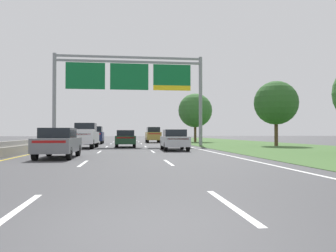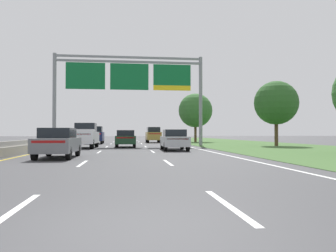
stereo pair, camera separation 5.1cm
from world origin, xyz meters
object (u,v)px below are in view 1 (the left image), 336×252
overhead_sign_gantry (129,81)px  car_grey_left_lane_sedan (58,142)px  pickup_truck_white (85,136)px  car_navy_left_lane_suv (95,135)px  roadside_tree_mid (276,103)px  car_gold_right_lane_suv (153,135)px  car_silver_right_lane_sedan (174,140)px  roadside_tree_far (195,110)px  car_darkgreen_centre_lane_sedan (126,138)px

overhead_sign_gantry → car_grey_left_lane_sedan: bearing=-103.5°
pickup_truck_white → car_navy_left_lane_suv: 12.08m
overhead_sign_gantry → car_grey_left_lane_sedan: size_ratio=3.42×
car_navy_left_lane_suv → roadside_tree_mid: 21.37m
car_navy_left_lane_suv → roadside_tree_mid: bearing=-118.4°
car_gold_right_lane_suv → car_silver_right_lane_sedan: 21.02m
car_silver_right_lane_sedan → roadside_tree_far: 23.84m
roadside_tree_far → pickup_truck_white: bearing=-127.0°
pickup_truck_white → car_grey_left_lane_sedan: size_ratio=1.23×
car_grey_left_lane_sedan → roadside_tree_far: (13.44, 29.77, 3.75)m
roadside_tree_far → roadside_tree_mid: bearing=-71.8°
roadside_tree_mid → car_darkgreen_centre_lane_sedan: bearing=-177.2°
car_grey_left_lane_sedan → car_silver_right_lane_sedan: same height
overhead_sign_gantry → car_silver_right_lane_sedan: bearing=-69.7°
overhead_sign_gantry → car_gold_right_lane_suv: 13.67m
car_darkgreen_centre_lane_sedan → roadside_tree_far: bearing=-31.3°
car_gold_right_lane_suv → roadside_tree_far: roadside_tree_far is taller
overhead_sign_gantry → car_gold_right_lane_suv: size_ratio=3.20×
pickup_truck_white → car_grey_left_lane_sedan: pickup_truck_white is taller
overhead_sign_gantry → pickup_truck_white: overhead_sign_gantry is taller
pickup_truck_white → car_navy_left_lane_suv: (-0.14, 12.07, 0.02)m
pickup_truck_white → car_silver_right_lane_sedan: pickup_truck_white is taller
roadside_tree_far → car_grey_left_lane_sedan: bearing=-114.3°
overhead_sign_gantry → pickup_truck_white: size_ratio=2.77×
pickup_truck_white → car_darkgreen_centre_lane_sedan: pickup_truck_white is taller
roadside_tree_mid → roadside_tree_far: roadside_tree_far is taller
car_silver_right_lane_sedan → car_navy_left_lane_suv: bearing=24.8°
car_navy_left_lane_suv → roadside_tree_far: size_ratio=0.67×
pickup_truck_white → car_grey_left_lane_sedan: (0.05, -11.90, -0.26)m
car_gold_right_lane_suv → roadside_tree_far: (6.22, 1.67, 3.47)m
overhead_sign_gantry → car_silver_right_lane_sedan: overhead_sign_gantry is taller
car_gold_right_lane_suv → roadside_tree_mid: size_ratio=0.72×
car_darkgreen_centre_lane_sedan → car_silver_right_lane_sedan: same height
car_silver_right_lane_sedan → roadside_tree_far: bearing=-14.2°
car_navy_left_lane_suv → roadside_tree_far: 15.22m
pickup_truck_white → overhead_sign_gantry: bearing=-42.3°
roadside_tree_mid → roadside_tree_far: (-5.11, 15.55, 0.22)m
car_grey_left_lane_sedan → roadside_tree_mid: size_ratio=0.67×
car_silver_right_lane_sedan → roadside_tree_mid: 13.89m
car_navy_left_lane_suv → overhead_sign_gantry: bearing=-153.8°
roadside_tree_far → car_navy_left_lane_suv: bearing=-156.9°
car_gold_right_lane_suv → car_grey_left_lane_sedan: bearing=165.6°
overhead_sign_gantry → car_gold_right_lane_suv: bearing=74.4°
roadside_tree_mid → car_grey_left_lane_sedan: bearing=-142.5°
car_darkgreen_centre_lane_sedan → car_silver_right_lane_sedan: bearing=-150.0°
car_darkgreen_centre_lane_sedan → car_silver_right_lane_sedan: 7.39m
pickup_truck_white → car_grey_left_lane_sedan: 11.90m
car_gold_right_lane_suv → car_grey_left_lane_sedan: car_gold_right_lane_suv is taller
pickup_truck_white → car_grey_left_lane_sedan: bearing=-178.7°
car_gold_right_lane_suv → roadside_tree_mid: 18.20m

